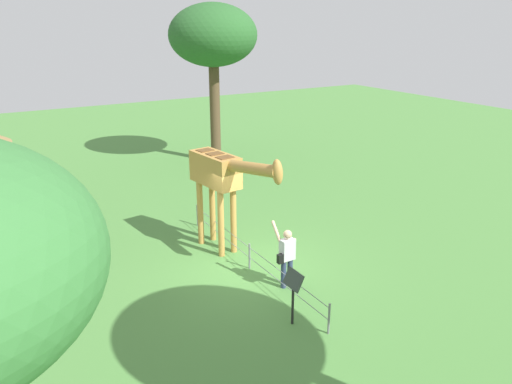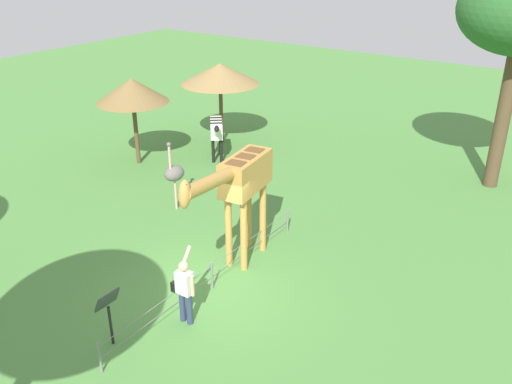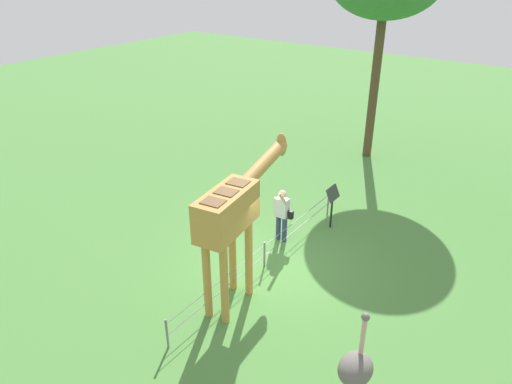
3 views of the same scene
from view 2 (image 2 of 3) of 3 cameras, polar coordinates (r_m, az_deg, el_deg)
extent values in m
plane|color=#4C843D|center=(13.78, -4.73, -9.90)|extent=(60.00, 60.00, 0.00)
cylinder|color=#BC8942|center=(13.91, -1.29, -4.52)|extent=(0.18, 0.18, 2.02)
cylinder|color=#BC8942|center=(14.10, -2.87, -4.11)|extent=(0.18, 0.18, 2.02)
cylinder|color=#BC8942|center=(14.77, 0.71, -2.63)|extent=(0.18, 0.18, 2.02)
cylinder|color=#BC8942|center=(14.95, -0.80, -2.28)|extent=(0.18, 0.18, 2.02)
cube|color=#BC8942|center=(13.79, -1.08, 1.98)|extent=(1.78, 0.93, 0.90)
cube|color=brown|center=(13.21, -2.11, 3.05)|extent=(0.42, 0.49, 0.02)
cube|color=brown|center=(13.62, -1.10, 3.76)|extent=(0.42, 0.49, 0.02)
cube|color=brown|center=(14.03, -0.14, 4.43)|extent=(0.42, 0.49, 0.02)
cylinder|color=#BC8942|center=(12.31, -4.70, 1.04)|extent=(2.19, 0.62, 0.61)
ellipsoid|color=#BC8942|center=(11.44, -7.47, -0.23)|extent=(0.40, 0.31, 0.67)
cylinder|color=brown|center=(11.33, -7.30, 0.52)|extent=(0.05, 0.05, 0.14)
cylinder|color=brown|center=(11.40, -7.75, 0.66)|extent=(0.05, 0.05, 0.14)
cylinder|color=navy|center=(12.59, -7.67, -11.71)|extent=(0.14, 0.14, 0.78)
cylinder|color=navy|center=(12.48, -6.96, -12.02)|extent=(0.14, 0.14, 0.78)
cube|color=silver|center=(12.15, -7.49, -9.36)|extent=(0.25, 0.37, 0.55)
sphere|color=#D8AD8C|center=(11.92, -7.60, -7.71)|extent=(0.22, 0.22, 0.22)
cylinder|color=#D8AD8C|center=(12.17, -7.37, -6.81)|extent=(0.41, 0.09, 0.48)
cylinder|color=#D8AD8C|center=(12.03, -6.67, -9.72)|extent=(0.08, 0.08, 0.50)
cube|color=black|center=(12.34, -8.39, -9.80)|extent=(0.13, 0.20, 0.24)
cylinder|color=black|center=(20.95, -3.67, 4.36)|extent=(0.12, 0.12, 0.95)
cylinder|color=black|center=(20.95, -4.49, 4.33)|extent=(0.12, 0.12, 0.95)
cylinder|color=black|center=(21.70, -3.74, 5.10)|extent=(0.12, 0.12, 0.95)
cylinder|color=black|center=(21.70, -4.53, 5.07)|extent=(0.12, 0.12, 0.95)
cube|color=silver|center=(21.56, -4.21, 7.13)|extent=(0.41, 0.45, 0.60)
cube|color=black|center=(21.39, -4.20, 6.98)|extent=(0.41, 0.45, 0.60)
cube|color=silver|center=(21.23, -4.18, 6.84)|extent=(0.41, 0.45, 0.60)
cube|color=black|center=(21.07, -4.17, 6.70)|extent=(0.41, 0.45, 0.60)
cube|color=silver|center=(20.91, -4.16, 6.55)|extent=(0.41, 0.45, 0.60)
cube|color=black|center=(20.74, -4.15, 6.40)|extent=(0.41, 0.45, 0.60)
cube|color=silver|center=(20.58, -4.14, 6.25)|extent=(0.41, 0.45, 0.60)
cylinder|color=silver|center=(20.31, -4.13, 6.43)|extent=(0.47, 0.44, 0.47)
ellipsoid|color=black|center=(20.03, -4.13, 6.61)|extent=(0.42, 0.40, 0.22)
cylinder|color=#CC9E93|center=(17.45, -8.37, -0.39)|extent=(0.07, 0.07, 0.90)
cylinder|color=#CC9E93|center=(17.65, -8.40, -0.08)|extent=(0.07, 0.07, 0.90)
ellipsoid|color=#66605B|center=(17.25, -8.53, 1.95)|extent=(0.70, 0.56, 0.49)
cylinder|color=#CC9E93|center=(16.95, -8.99, 3.50)|extent=(0.08, 0.08, 0.80)
sphere|color=#66605B|center=(16.79, -9.10, 4.92)|extent=(0.14, 0.14, 0.14)
cylinder|color=brown|center=(22.92, -3.66, 8.21)|extent=(0.16, 0.16, 2.48)
cone|color=olive|center=(22.50, -3.78, 12.23)|extent=(3.18, 3.18, 0.82)
cylinder|color=brown|center=(21.08, -12.40, 6.02)|extent=(0.16, 0.16, 2.39)
cone|color=brown|center=(20.62, -12.82, 10.31)|extent=(2.65, 2.65, 0.88)
cylinder|color=brown|center=(20.01, 24.32, 6.77)|extent=(0.48, 0.48, 4.67)
cylinder|color=black|center=(12.20, -14.92, -13.31)|extent=(0.06, 0.06, 0.95)
cube|color=#333D38|center=(11.82, -15.28, -10.81)|extent=(0.56, 0.21, 0.38)
cylinder|color=slate|center=(15.99, 3.33, -2.95)|extent=(0.05, 0.05, 0.75)
cylinder|color=slate|center=(13.54, -4.61, -8.68)|extent=(0.05, 0.05, 0.75)
cylinder|color=slate|center=(11.65, -16.00, -16.27)|extent=(0.05, 0.05, 0.75)
cube|color=slate|center=(13.40, -4.65, -7.74)|extent=(7.00, 0.01, 0.01)
cube|color=slate|center=(13.56, -4.61, -8.81)|extent=(7.00, 0.01, 0.01)
camera|label=1|loc=(13.60, -64.00, 5.45)|focal=34.78mm
camera|label=3|loc=(21.36, -2.86, 23.56)|focal=33.07mm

